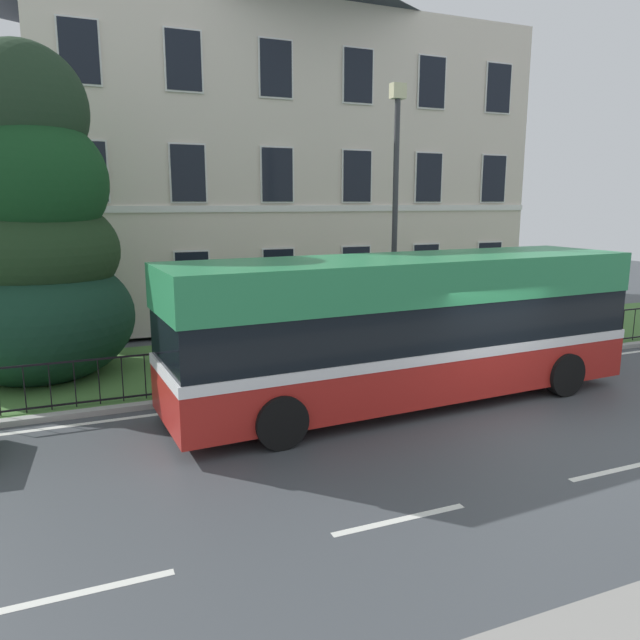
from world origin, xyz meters
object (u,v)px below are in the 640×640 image
object	(u,v)px
georgian_townhouse	(272,142)
evergreen_tree	(34,243)
single_decker_bus	(408,327)
street_lamp_post	(395,207)
litter_bin	(301,345)

from	to	relation	value
georgian_townhouse	evergreen_tree	bearing A→B (deg)	-136.99
georgian_townhouse	single_decker_bus	world-z (taller)	georgian_townhouse
evergreen_tree	street_lamp_post	distance (m)	8.68
single_decker_bus	street_lamp_post	distance (m)	3.92
single_decker_bus	litter_bin	xyz separation A→B (m)	(-1.30, 2.89, -0.91)
litter_bin	evergreen_tree	bearing A→B (deg)	162.23
evergreen_tree	single_decker_bus	world-z (taller)	evergreen_tree
single_decker_bus	street_lamp_post	bearing A→B (deg)	63.28
evergreen_tree	litter_bin	distance (m)	6.68
evergreen_tree	single_decker_bus	distance (m)	8.78
georgian_townhouse	single_decker_bus	bearing A→B (deg)	-95.56
single_decker_bus	georgian_townhouse	bearing A→B (deg)	81.45
georgian_townhouse	street_lamp_post	distance (m)	10.11
litter_bin	georgian_townhouse	bearing A→B (deg)	75.44
georgian_townhouse	evergreen_tree	distance (m)	11.96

